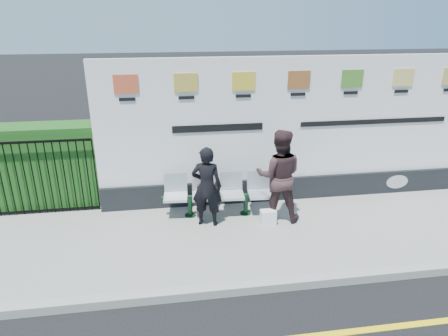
# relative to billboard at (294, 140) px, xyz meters

# --- Properties ---
(ground) EXTENTS (80.00, 80.00, 0.00)m
(ground) POSITION_rel_billboard_xyz_m (-0.50, -3.85, -1.42)
(ground) COLOR black
(pavement) EXTENTS (14.00, 3.00, 0.12)m
(pavement) POSITION_rel_billboard_xyz_m (-0.50, -1.35, -1.36)
(pavement) COLOR gray
(pavement) RESTS_ON ground
(kerb) EXTENTS (14.00, 0.18, 0.14)m
(kerb) POSITION_rel_billboard_xyz_m (-0.50, -2.85, -1.35)
(kerb) COLOR gray
(kerb) RESTS_ON ground
(yellow_line) EXTENTS (14.00, 0.10, 0.01)m
(yellow_line) POSITION_rel_billboard_xyz_m (-0.50, -3.85, -1.42)
(yellow_line) COLOR yellow
(yellow_line) RESTS_ON ground
(billboard) EXTENTS (8.00, 0.30, 3.00)m
(billboard) POSITION_rel_billboard_xyz_m (0.00, 0.00, 0.00)
(billboard) COLOR black
(billboard) RESTS_ON pavement
(hedge) EXTENTS (2.35, 0.70, 1.70)m
(hedge) POSITION_rel_billboard_xyz_m (-5.08, 0.45, -0.45)
(hedge) COLOR #1C4F17
(hedge) RESTS_ON pavement
(railing) EXTENTS (2.05, 0.06, 1.54)m
(railing) POSITION_rel_billboard_xyz_m (-5.08, -0.00, -0.53)
(railing) COLOR black
(railing) RESTS_ON pavement
(bench) EXTENTS (2.15, 0.70, 0.45)m
(bench) POSITION_rel_billboard_xyz_m (-1.67, -0.59, -1.07)
(bench) COLOR silver
(bench) RESTS_ON pavement
(woman_left) EXTENTS (0.64, 0.50, 1.55)m
(woman_left) POSITION_rel_billboard_xyz_m (-1.93, -0.92, -0.53)
(woman_left) COLOR black
(woman_left) RESTS_ON pavement
(woman_right) EXTENTS (1.02, 0.87, 1.80)m
(woman_right) POSITION_rel_billboard_xyz_m (-0.55, -0.91, -0.40)
(woman_right) COLOR #352224
(woman_right) RESTS_ON pavement
(handbag_brown) EXTENTS (0.27, 0.17, 0.20)m
(handbag_brown) POSITION_rel_billboard_xyz_m (-1.95, -0.57, -0.75)
(handbag_brown) COLOR black
(handbag_brown) RESTS_ON bench
(carrier_bag_white) EXTENTS (0.29, 0.18, 0.29)m
(carrier_bag_white) POSITION_rel_billboard_xyz_m (-0.79, -1.12, -1.15)
(carrier_bag_white) COLOR silver
(carrier_bag_white) RESTS_ON pavement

